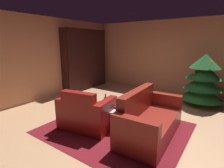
% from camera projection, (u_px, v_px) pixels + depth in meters
% --- Properties ---
extents(ground_plane, '(7.63, 7.63, 0.00)m').
position_uv_depth(ground_plane, '(129.00, 125.00, 3.74)').
color(ground_plane, tan).
extents(wall_back, '(6.39, 0.06, 2.51)m').
position_uv_depth(wall_back, '(176.00, 57.00, 6.01)').
color(wall_back, tan).
rests_on(wall_back, ground).
extents(wall_left, '(0.06, 6.48, 2.51)m').
position_uv_depth(wall_left, '(38.00, 59.00, 5.22)').
color(wall_left, tan).
rests_on(wall_left, ground).
extents(area_rug, '(2.72, 2.34, 0.01)m').
position_uv_depth(area_rug, '(116.00, 128.00, 3.62)').
color(area_rug, maroon).
rests_on(area_rug, ground).
extents(bookshelf_unit, '(0.34, 2.01, 2.21)m').
position_uv_depth(bookshelf_unit, '(88.00, 60.00, 6.64)').
color(bookshelf_unit, black).
rests_on(bookshelf_unit, ground).
extents(armchair_red, '(1.14, 0.89, 0.84)m').
position_uv_depth(armchair_red, '(86.00, 114.00, 3.58)').
color(armchair_red, maroon).
rests_on(armchair_red, ground).
extents(couch_red, '(0.85, 1.71, 0.87)m').
position_uv_depth(couch_red, '(149.00, 121.00, 3.29)').
color(couch_red, maroon).
rests_on(couch_red, ground).
extents(coffee_table, '(0.66, 0.66, 0.42)m').
position_uv_depth(coffee_table, '(114.00, 109.00, 3.67)').
color(coffee_table, black).
rests_on(coffee_table, ground).
extents(book_stack_on_table, '(0.23, 0.18, 0.08)m').
position_uv_depth(book_stack_on_table, '(116.00, 105.00, 3.64)').
color(book_stack_on_table, '#457C52').
rests_on(book_stack_on_table, coffee_table).
extents(bottle_on_table, '(0.07, 0.07, 0.30)m').
position_uv_depth(bottle_on_table, '(106.00, 102.00, 3.59)').
color(bottle_on_table, '#502319').
rests_on(bottle_on_table, coffee_table).
extents(decorated_tree, '(1.13, 1.13, 1.44)m').
position_uv_depth(decorated_tree, '(203.00, 80.00, 4.82)').
color(decorated_tree, brown).
rests_on(decorated_tree, ground).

